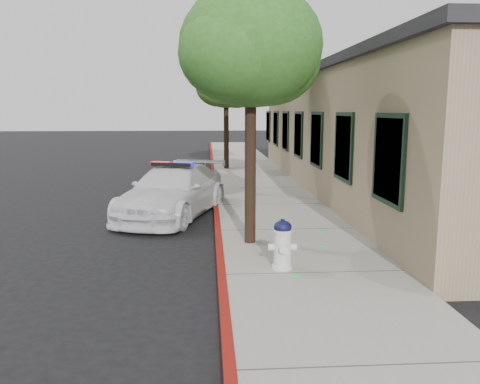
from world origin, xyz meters
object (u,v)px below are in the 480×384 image
(police_car, at_px, (173,191))
(street_tree_near, at_px, (251,52))
(fire_hydrant, at_px, (282,244))
(street_tree_far, at_px, (227,86))
(street_tree_mid, at_px, (252,65))
(clapboard_building, at_px, (403,131))

(police_car, xyz_separation_m, street_tree_near, (1.81, -3.27, 3.27))
(street_tree_near, bearing_deg, fire_hydrant, -77.07)
(police_car, xyz_separation_m, street_tree_far, (1.83, 9.50, 3.25))
(fire_hydrant, relative_size, street_tree_mid, 0.16)
(fire_hydrant, height_order, street_tree_near, street_tree_near)
(clapboard_building, relative_size, police_car, 4.15)
(clapboard_building, distance_m, street_tree_far, 8.47)
(clapboard_building, xyz_separation_m, police_car, (-7.79, -3.77, -1.44))
(police_car, distance_m, fire_hydrant, 5.45)
(fire_hydrant, relative_size, street_tree_near, 0.17)
(police_car, relative_size, street_tree_mid, 0.93)
(street_tree_mid, bearing_deg, fire_hydrant, -91.14)
(street_tree_mid, bearing_deg, street_tree_near, -95.32)
(police_car, relative_size, street_tree_near, 0.99)
(clapboard_building, distance_m, police_car, 8.78)
(clapboard_building, distance_m, fire_hydrant, 10.50)
(police_car, distance_m, street_tree_mid, 4.98)
(street_tree_far, bearing_deg, clapboard_building, -43.84)
(police_car, distance_m, street_tree_near, 4.96)
(police_car, bearing_deg, street_tree_far, 97.23)
(clapboard_building, height_order, police_car, clapboard_building)
(police_car, bearing_deg, fire_hydrant, -48.03)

